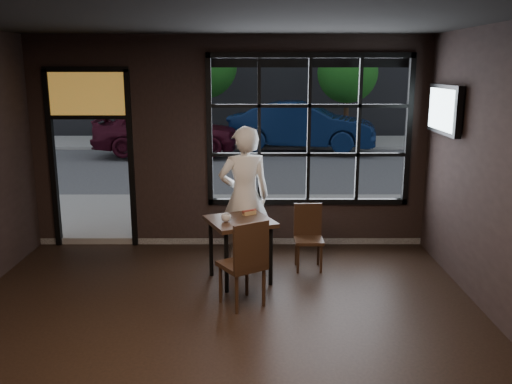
{
  "coord_description": "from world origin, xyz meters",
  "views": [
    {
      "loc": [
        0.39,
        -4.64,
        2.74
      ],
      "look_at": [
        0.4,
        2.2,
        1.15
      ],
      "focal_mm": 38.0,
      "sensor_mm": 36.0,
      "label": 1
    }
  ],
  "objects_px": {
    "man": "(244,197)",
    "navy_car": "(302,126)",
    "cafe_table": "(240,250)",
    "chair_near": "(242,262)"
  },
  "relations": [
    {
      "from": "man",
      "to": "chair_near",
      "type": "bearing_deg",
      "value": 77.95
    },
    {
      "from": "cafe_table",
      "to": "chair_near",
      "type": "relative_size",
      "value": 0.79
    },
    {
      "from": "cafe_table",
      "to": "man",
      "type": "height_order",
      "value": "man"
    },
    {
      "from": "navy_car",
      "to": "cafe_table",
      "type": "bearing_deg",
      "value": -177.15
    },
    {
      "from": "cafe_table",
      "to": "man",
      "type": "bearing_deg",
      "value": 62.47
    },
    {
      "from": "man",
      "to": "navy_car",
      "type": "xyz_separation_m",
      "value": [
        1.67,
        10.25,
        -0.11
      ]
    },
    {
      "from": "cafe_table",
      "to": "navy_car",
      "type": "height_order",
      "value": "navy_car"
    },
    {
      "from": "cafe_table",
      "to": "navy_car",
      "type": "relative_size",
      "value": 0.18
    },
    {
      "from": "man",
      "to": "navy_car",
      "type": "distance_m",
      "value": 10.39
    },
    {
      "from": "cafe_table",
      "to": "navy_car",
      "type": "distance_m",
      "value": 10.98
    }
  ]
}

